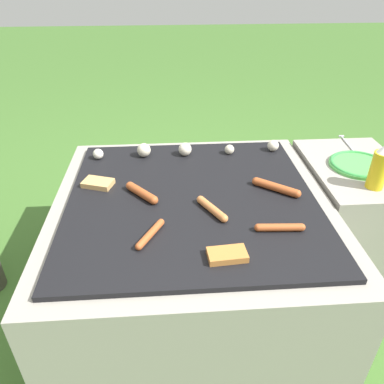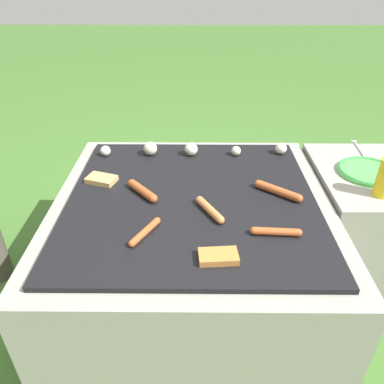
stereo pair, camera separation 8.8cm
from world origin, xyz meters
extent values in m
plane|color=#3D6628|center=(0.00, 0.00, 0.00)|extent=(14.00, 14.00, 0.00)
cube|color=gray|center=(0.00, 0.00, 0.22)|extent=(0.99, 0.99, 0.43)
cube|color=black|center=(0.00, 0.00, 0.44)|extent=(0.87, 0.87, 0.02)
cube|color=gray|center=(0.69, 0.18, 0.23)|extent=(0.38, 0.54, 0.45)
cylinder|color=#A34C23|center=(0.31, 0.02, 0.47)|extent=(0.14, 0.12, 0.03)
sphere|color=#A34C23|center=(0.37, -0.03, 0.47)|extent=(0.03, 0.03, 0.03)
sphere|color=#A34C23|center=(0.24, 0.07, 0.47)|extent=(0.03, 0.03, 0.03)
cylinder|color=#A34C23|center=(0.26, -0.21, 0.46)|extent=(0.14, 0.03, 0.02)
sphere|color=#A34C23|center=(0.19, -0.21, 0.46)|extent=(0.02, 0.02, 0.02)
sphere|color=#A34C23|center=(0.32, -0.22, 0.46)|extent=(0.02, 0.02, 0.02)
cylinder|color=#C6753D|center=(0.06, -0.10, 0.47)|extent=(0.09, 0.13, 0.03)
sphere|color=#C6753D|center=(0.09, -0.15, 0.47)|extent=(0.03, 0.03, 0.03)
sphere|color=#C6753D|center=(0.03, -0.04, 0.47)|extent=(0.03, 0.03, 0.03)
cylinder|color=#A34C23|center=(-0.18, 0.02, 0.47)|extent=(0.11, 0.12, 0.03)
sphere|color=#A34C23|center=(-0.13, -0.03, 0.47)|extent=(0.03, 0.03, 0.03)
sphere|color=#A34C23|center=(-0.22, 0.07, 0.47)|extent=(0.03, 0.03, 0.03)
cylinder|color=#A34C23|center=(-0.14, -0.21, 0.46)|extent=(0.08, 0.12, 0.02)
sphere|color=#A34C23|center=(-0.11, -0.16, 0.46)|extent=(0.02, 0.02, 0.02)
sphere|color=#A34C23|center=(-0.17, -0.27, 0.46)|extent=(0.02, 0.02, 0.02)
cube|color=tan|center=(-0.34, 0.10, 0.46)|extent=(0.12, 0.10, 0.02)
cube|color=#B27033|center=(0.08, -0.32, 0.46)|extent=(0.12, 0.07, 0.02)
sphere|color=silver|center=(-0.37, 0.32, 0.47)|extent=(0.04, 0.04, 0.04)
sphere|color=beige|center=(-0.18, 0.33, 0.48)|extent=(0.06, 0.06, 0.06)
sphere|color=beige|center=(-0.01, 0.33, 0.48)|extent=(0.06, 0.06, 0.06)
sphere|color=beige|center=(0.18, 0.33, 0.47)|extent=(0.04, 0.04, 0.04)
sphere|color=beige|center=(0.38, 0.35, 0.48)|extent=(0.05, 0.05, 0.05)
cylinder|color=#4CB24C|center=(0.69, 0.18, 0.46)|extent=(0.24, 0.24, 0.01)
torus|color=#338C3F|center=(0.69, 0.18, 0.46)|extent=(0.23, 0.23, 0.01)
cylinder|color=silver|center=(0.73, 0.37, 0.46)|extent=(0.02, 0.19, 0.01)
cube|color=silver|center=(0.74, 0.46, 0.46)|extent=(0.02, 0.01, 0.01)
camera|label=1|loc=(-0.08, -1.11, 1.18)|focal=35.00mm
camera|label=2|loc=(0.01, -1.11, 1.18)|focal=35.00mm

